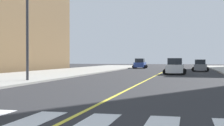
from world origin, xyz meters
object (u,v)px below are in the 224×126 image
car_white_nearest (175,67)px  car_gray_third (200,66)px  street_lamp (27,28)px  car_blue_second (140,64)px

car_white_nearest → car_gray_third: 10.32m
car_white_nearest → street_lamp: street_lamp is taller
car_gray_third → street_lamp: 28.62m
car_gray_third → street_lamp: (-13.50, -25.01, 3.35)m
car_white_nearest → street_lamp: bearing=55.7°
car_blue_second → car_gray_third: 16.55m
car_blue_second → street_lamp: 38.16m
car_gray_third → car_blue_second: bearing=-50.1°
car_gray_third → street_lamp: size_ratio=0.57×
car_gray_third → street_lamp: bearing=62.6°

